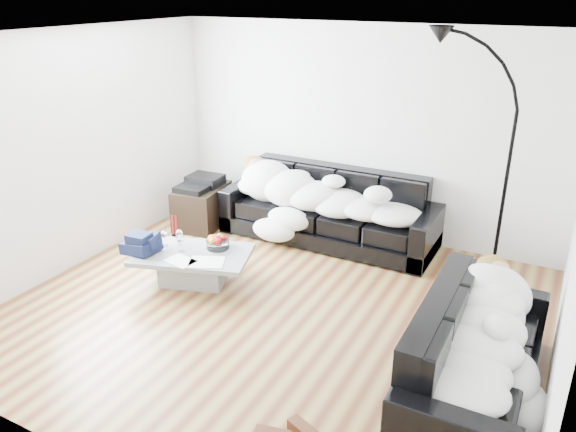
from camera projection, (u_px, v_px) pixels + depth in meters
The scene contains 22 objects.
ground at pixel (274, 310), 5.57m from camera, with size 5.00×5.00×0.00m, color brown.
wall_back at pixel (362, 133), 6.91m from camera, with size 5.00×0.02×2.60m, color silver.
wall_left at pixel (74, 151), 6.15m from camera, with size 0.02×4.50×2.60m, color silver.
ceiling at pixel (271, 36), 4.58m from camera, with size 5.00×5.00×0.00m, color white.
sofa_back at pixel (328, 207), 6.95m from camera, with size 2.67×0.92×0.87m, color black.
sofa_right at pixel (477, 352), 4.27m from camera, with size 1.98×0.85×0.80m, color black.
sleeper_back at pixel (327, 193), 6.83m from camera, with size 2.26×0.78×0.45m, color white, non-canonical shape.
sleeper_right at pixel (481, 327), 4.18m from camera, with size 1.70×0.72×0.41m, color white, non-canonical shape.
teal_cushion at pixel (489, 279), 4.67m from camera, with size 0.36×0.30×0.20m, color #0A4C32.
coffee_table at pixel (193, 267), 6.03m from camera, with size 1.22×0.71×0.36m, color #939699.
fruit_bowl at pixel (218, 241), 6.03m from camera, with size 0.25×0.25×0.15m, color white.
wine_glass_a at pixel (179, 237), 6.10m from camera, with size 0.07×0.07×0.18m, color white.
wine_glass_b at pixel (165, 238), 6.08m from camera, with size 0.08×0.08×0.18m, color white.
wine_glass_c at pixel (181, 244), 5.95m from camera, with size 0.08×0.08×0.18m, color white.
candle_left at pixel (173, 226), 6.31m from camera, with size 0.04×0.04×0.25m, color maroon.
candle_right at pixel (176, 226), 6.28m from camera, with size 0.05×0.05×0.25m, color maroon.
newspaper_a at pixel (206, 262), 5.74m from camera, with size 0.36×0.27×0.01m, color silver.
newspaper_b at pixel (181, 261), 5.77m from camera, with size 0.30×0.22×0.01m, color silver.
navy_jacket at pixel (143, 237), 5.90m from camera, with size 0.39×0.32×0.19m, color black, non-canonical shape.
av_cabinet at pixel (202, 206), 7.45m from camera, with size 0.54×0.78×0.54m, color black.
stereo at pixel (201, 182), 7.32m from camera, with size 0.44×0.34×0.13m, color black.
floor_lamp at pixel (506, 183), 5.60m from camera, with size 0.84×0.34×2.31m, color black, non-canonical shape.
Camera 1 is at (2.36, -4.17, 2.98)m, focal length 35.00 mm.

